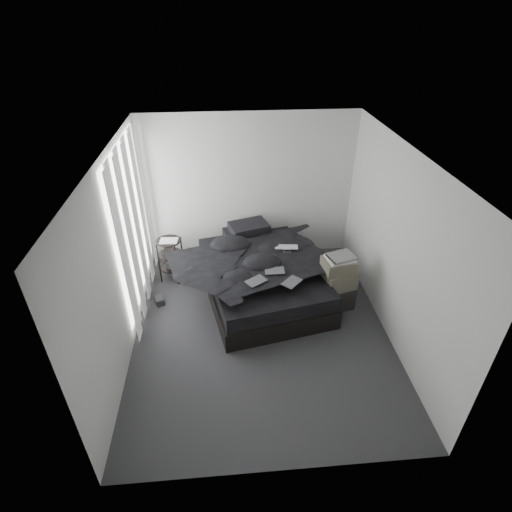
{
  "coord_description": "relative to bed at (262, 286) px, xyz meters",
  "views": [
    {
      "loc": [
        -0.44,
        -4.3,
        4.06
      ],
      "look_at": [
        0.0,
        0.8,
        0.75
      ],
      "focal_mm": 28.0,
      "sensor_mm": 36.0,
      "label": 1
    }
  ],
  "objects": [
    {
      "name": "wall_back",
      "position": [
        -0.1,
        1.27,
        1.15
      ],
      "size": [
        3.6,
        0.01,
        2.6
      ],
      "primitive_type": "cube",
      "color": "silver",
      "rests_on": "ground"
    },
    {
      "name": "mattress",
      "position": [
        0.0,
        0.0,
        0.27
      ],
      "size": [
        2.04,
        2.47,
        0.24
      ],
      "primitive_type": "cube",
      "rotation": [
        0.0,
        0.0,
        0.2
      ],
      "color": "black",
      "rests_on": "bed"
    },
    {
      "name": "laptop",
      "position": [
        0.4,
        0.14,
        0.67
      ],
      "size": [
        0.39,
        0.27,
        0.03
      ],
      "primitive_type": "imported",
      "rotation": [
        0.0,
        0.0,
        -0.12
      ],
      "color": "silver",
      "rests_on": "duvet"
    },
    {
      "name": "bed",
      "position": [
        0.0,
        0.0,
        0.0
      ],
      "size": [
        2.12,
        2.55,
        0.31
      ],
      "primitive_type": "cube",
      "rotation": [
        0.0,
        0.0,
        0.2
      ],
      "color": "black",
      "rests_on": "floor"
    },
    {
      "name": "comic_c",
      "position": [
        0.34,
        -0.71,
        0.68
      ],
      "size": [
        0.33,
        0.33,
        0.01
      ],
      "primitive_type": "cube",
      "rotation": [
        0.0,
        0.0,
        0.81
      ],
      "color": "black",
      "rests_on": "duvet"
    },
    {
      "name": "box_mid",
      "position": [
        1.12,
        -0.4,
        0.36
      ],
      "size": [
        0.55,
        0.49,
        0.29
      ],
      "primitive_type": "cube",
      "rotation": [
        0.0,
        0.0,
        0.27
      ],
      "color": "#5A5747",
      "rests_on": "box_lower"
    },
    {
      "name": "curtain_left",
      "position": [
        -1.83,
        0.07,
        1.13
      ],
      "size": [
        0.06,
        2.12,
        2.48
      ],
      "primitive_type": "cube",
      "color": "white",
      "rests_on": "wall_left"
    },
    {
      "name": "pillow_lower",
      "position": [
        -0.23,
        0.85,
        0.47
      ],
      "size": [
        0.76,
        0.58,
        0.15
      ],
      "primitive_type": "cube",
      "rotation": [
        0.0,
        0.0,
        0.2
      ],
      "color": "black",
      "rests_on": "mattress"
    },
    {
      "name": "comic_b",
      "position": [
        0.14,
        -0.42,
        0.67
      ],
      "size": [
        0.29,
        0.19,
        0.01
      ],
      "primitive_type": "cube",
      "rotation": [
        0.0,
        0.0,
        -0.01
      ],
      "color": "black",
      "rests_on": "duvet"
    },
    {
      "name": "floor_books",
      "position": [
        -1.64,
        -0.12,
        -0.09
      ],
      "size": [
        0.18,
        0.21,
        0.12
      ],
      "primitive_type": "cube",
      "rotation": [
        0.0,
        0.0,
        0.35
      ],
      "color": "black",
      "rests_on": "floor"
    },
    {
      "name": "papers",
      "position": [
        -1.48,
        0.55,
        0.59
      ],
      "size": [
        0.3,
        0.23,
        0.01
      ],
      "primitive_type": "cube",
      "rotation": [
        0.0,
        0.0,
        -0.07
      ],
      "color": "white",
      "rests_on": "side_stand"
    },
    {
      "name": "window_left",
      "position": [
        -1.88,
        0.07,
        1.2
      ],
      "size": [
        0.02,
        2.0,
        2.3
      ],
      "primitive_type": "cube",
      "color": "white",
      "rests_on": "wall_left"
    },
    {
      "name": "pillow_upper",
      "position": [
        -0.15,
        0.84,
        0.62
      ],
      "size": [
        0.74,
        0.61,
        0.14
      ],
      "primitive_type": "cube",
      "rotation": [
        0.0,
        0.0,
        0.3
      ],
      "color": "black",
      "rests_on": "pillow_lower"
    },
    {
      "name": "ceiling",
      "position": [
        -0.1,
        -0.83,
        2.45
      ],
      "size": [
        3.6,
        4.2,
        0.01
      ],
      "primitive_type": "cube",
      "color": "white",
      "rests_on": "ground"
    },
    {
      "name": "comic_a",
      "position": [
        -0.15,
        -0.65,
        0.66
      ],
      "size": [
        0.34,
        0.31,
        0.01
      ],
      "primitive_type": "cube",
      "rotation": [
        0.0,
        0.0,
        0.58
      ],
      "color": "black",
      "rests_on": "duvet"
    },
    {
      "name": "art_book_snake",
      "position": [
        1.12,
        -0.4,
        0.76
      ],
      "size": [
        0.44,
        0.39,
        0.04
      ],
      "primitive_type": "cube",
      "rotation": [
        0.0,
        0.0,
        0.3
      ],
      "color": "silver",
      "rests_on": "art_book_white"
    },
    {
      "name": "art_book_white",
      "position": [
        1.1,
        -0.39,
        0.72
      ],
      "size": [
        0.44,
        0.38,
        0.04
      ],
      "primitive_type": "cube",
      "rotation": [
        0.0,
        0.0,
        0.2
      ],
      "color": "silver",
      "rests_on": "box_upper"
    },
    {
      "name": "wall_front",
      "position": [
        -0.1,
        -2.93,
        1.15
      ],
      "size": [
        3.6,
        0.01,
        2.6
      ],
      "primitive_type": "cube",
      "color": "silver",
      "rests_on": "ground"
    },
    {
      "name": "wall_right",
      "position": [
        1.7,
        -0.83,
        1.15
      ],
      "size": [
        0.01,
        4.2,
        2.6
      ],
      "primitive_type": "cube",
      "color": "silver",
      "rests_on": "ground"
    },
    {
      "name": "box_upper",
      "position": [
        1.09,
        -0.39,
        0.6
      ],
      "size": [
        0.5,
        0.42,
        0.2
      ],
      "primitive_type": "cube",
      "rotation": [
        0.0,
        0.0,
        0.15
      ],
      "color": "#5A5747",
      "rests_on": "box_mid"
    },
    {
      "name": "wall_left",
      "position": [
        -1.9,
        -0.83,
        1.15
      ],
      "size": [
        0.01,
        4.2,
        2.6
      ],
      "primitive_type": "cube",
      "color": "silver",
      "rests_on": "ground"
    },
    {
      "name": "side_stand",
      "position": [
        -1.48,
        0.57,
        0.22
      ],
      "size": [
        0.48,
        0.48,
        0.74
      ],
      "primitive_type": "cylinder",
      "rotation": [
        0.0,
        0.0,
        -0.24
      ],
      "color": "black",
      "rests_on": "floor"
    },
    {
      "name": "box_lower",
      "position": [
        1.1,
        -0.39,
        0.03
      ],
      "size": [
        0.57,
        0.49,
        0.37
      ],
      "primitive_type": "cube",
      "rotation": [
        0.0,
        0.0,
        0.2
      ],
      "color": "black",
      "rests_on": "floor"
    },
    {
      "name": "floor",
      "position": [
        -0.1,
        -0.83,
        -0.15
      ],
      "size": [
        3.6,
        4.2,
        0.01
      ],
      "primitive_type": "cube",
      "color": "#333336",
      "rests_on": "ground"
    },
    {
      "name": "duvet",
      "position": [
        0.01,
        -0.05,
        0.53
      ],
      "size": [
        2.01,
        2.22,
        0.26
      ],
      "primitive_type": "imported",
      "rotation": [
        0.0,
        0.0,
        0.2
      ],
      "color": "black",
      "rests_on": "mattress"
    }
  ]
}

